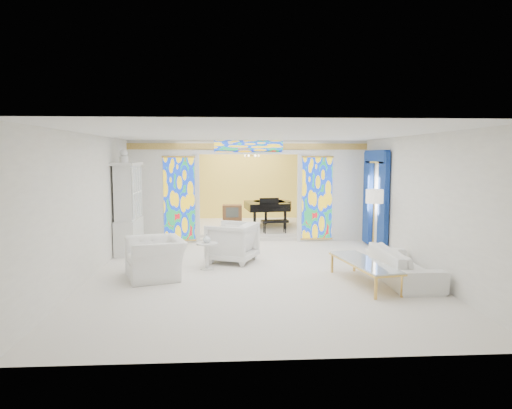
{
  "coord_description": "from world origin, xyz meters",
  "views": [
    {
      "loc": [
        -0.6,
        -11.45,
        2.55
      ],
      "look_at": [
        0.11,
        0.2,
        1.3
      ],
      "focal_mm": 32.0,
      "sensor_mm": 36.0,
      "label": 1
    }
  ],
  "objects": [
    {
      "name": "stained_glass_right",
      "position": [
        2.03,
        1.89,
        1.3
      ],
      "size": [
        0.9,
        0.04,
        2.4
      ],
      "primitive_type": "cube",
      "color": "gold",
      "rests_on": "partition_wall"
    },
    {
      "name": "wall_back",
      "position": [
        0.0,
        6.0,
        1.5
      ],
      "size": [
        7.0,
        0.02,
        3.0
      ],
      "primitive_type": "cube",
      "color": "white",
      "rests_on": "floor"
    },
    {
      "name": "wall_front",
      "position": [
        0.0,
        -6.0,
        1.5
      ],
      "size": [
        7.0,
        0.02,
        3.0
      ],
      "primitive_type": "cube",
      "color": "white",
      "rests_on": "floor"
    },
    {
      "name": "wall_right",
      "position": [
        3.5,
        0.0,
        1.5
      ],
      "size": [
        0.02,
        12.0,
        3.0
      ],
      "primitive_type": "cube",
      "color": "white",
      "rests_on": "floor"
    },
    {
      "name": "blue_drapes",
      "position": [
        3.4,
        0.7,
        1.58
      ],
      "size": [
        0.14,
        1.85,
        2.65
      ],
      "color": "navy",
      "rests_on": "wall_right"
    },
    {
      "name": "vase",
      "position": [
        -1.09,
        -1.31,
        0.7
      ],
      "size": [
        0.24,
        0.24,
        0.19
      ],
      "primitive_type": "imported",
      "rotation": [
        0.0,
        0.0,
        -0.42
      ],
      "color": "silver",
      "rests_on": "side_table"
    },
    {
      "name": "alcove_platform",
      "position": [
        0.0,
        4.1,
        0.09
      ],
      "size": [
        6.8,
        3.8,
        0.18
      ],
      "primitive_type": "cube",
      "color": "silver",
      "rests_on": "floor"
    },
    {
      "name": "chandelier",
      "position": [
        0.2,
        4.0,
        2.55
      ],
      "size": [
        0.48,
        0.48,
        0.3
      ],
      "primitive_type": "cylinder",
      "color": "gold",
      "rests_on": "ceiling"
    },
    {
      "name": "side_table",
      "position": [
        -1.09,
        -1.31,
        0.4
      ],
      "size": [
        0.6,
        0.6,
        0.61
      ],
      "rotation": [
        0.0,
        0.0,
        -0.28
      ],
      "color": "silver",
      "rests_on": "floor"
    },
    {
      "name": "floor_lamp",
      "position": [
        2.98,
        -0.53,
        1.48
      ],
      "size": [
        0.51,
        0.51,
        1.73
      ],
      "rotation": [
        0.0,
        0.0,
        -0.22
      ],
      "color": "gold",
      "rests_on": "floor"
    },
    {
      "name": "sofa",
      "position": [
        2.95,
        -2.52,
        0.33
      ],
      "size": [
        0.89,
        2.25,
        0.66
      ],
      "primitive_type": "imported",
      "rotation": [
        0.0,
        0.0,
        1.58
      ],
      "color": "white",
      "rests_on": "floor"
    },
    {
      "name": "gold_curtain_back",
      "position": [
        0.0,
        5.88,
        1.5
      ],
      "size": [
        6.7,
        0.1,
        2.9
      ],
      "primitive_type": "cube",
      "color": "#EECD52",
      "rests_on": "wall_back"
    },
    {
      "name": "ceiling",
      "position": [
        0.0,
        0.0,
        3.0
      ],
      "size": [
        7.0,
        12.0,
        0.02
      ],
      "primitive_type": "cube",
      "color": "white",
      "rests_on": "wall_back"
    },
    {
      "name": "stained_glass_transom",
      "position": [
        0.0,
        1.89,
        2.82
      ],
      "size": [
        2.0,
        0.04,
        0.34
      ],
      "primitive_type": "cube",
      "color": "gold",
      "rests_on": "partition_wall"
    },
    {
      "name": "china_cabinet",
      "position": [
        -3.22,
        0.6,
        1.17
      ],
      "size": [
        0.56,
        1.46,
        2.72
      ],
      "color": "silver",
      "rests_on": "floor"
    },
    {
      "name": "tv_console",
      "position": [
        -0.48,
        3.65,
        0.66
      ],
      "size": [
        0.65,
        0.45,
        0.74
      ],
      "rotation": [
        0.0,
        0.0,
        0.02
      ],
      "color": "brown",
      "rests_on": "alcove_platform"
    },
    {
      "name": "armchair_left",
      "position": [
        -2.14,
        -1.96,
        0.41
      ],
      "size": [
        1.46,
        1.56,
        0.83
      ],
      "primitive_type": "imported",
      "rotation": [
        0.0,
        0.0,
        -1.24
      ],
      "color": "white",
      "rests_on": "floor"
    },
    {
      "name": "floor",
      "position": [
        0.0,
        0.0,
        0.0
      ],
      "size": [
        12.0,
        12.0,
        0.0
      ],
      "primitive_type": "plane",
      "color": "silver",
      "rests_on": "ground"
    },
    {
      "name": "grand_piano",
      "position": [
        0.78,
        3.82,
        0.86
      ],
      "size": [
        1.7,
        2.64,
        1.01
      ],
      "rotation": [
        0.0,
        0.0,
        0.11
      ],
      "color": "black",
      "rests_on": "alcove_platform"
    },
    {
      "name": "coffee_table",
      "position": [
        2.09,
        -2.7,
        0.42
      ],
      "size": [
        1.0,
        2.16,
        0.46
      ],
      "rotation": [
        0.0,
        0.0,
        0.18
      ],
      "color": "silver",
      "rests_on": "floor"
    },
    {
      "name": "partition_wall",
      "position": [
        0.0,
        2.0,
        1.65
      ],
      "size": [
        7.0,
        0.22,
        3.0
      ],
      "color": "white",
      "rests_on": "floor"
    },
    {
      "name": "stained_glass_left",
      "position": [
        -2.03,
        1.89,
        1.3
      ],
      "size": [
        0.9,
        0.04,
        2.4
      ],
      "primitive_type": "cube",
      "color": "gold",
      "rests_on": "partition_wall"
    },
    {
      "name": "wall_left",
      "position": [
        -3.5,
        0.0,
        1.5
      ],
      "size": [
        0.02,
        12.0,
        3.0
      ],
      "primitive_type": "cube",
      "color": "white",
      "rests_on": "floor"
    },
    {
      "name": "armchair_right",
      "position": [
        -0.51,
        -0.62,
        0.48
      ],
      "size": [
        1.37,
        1.36,
        0.96
      ],
      "primitive_type": "imported",
      "rotation": [
        0.0,
        0.0,
        -1.98
      ],
      "color": "silver",
      "rests_on": "floor"
    }
  ]
}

